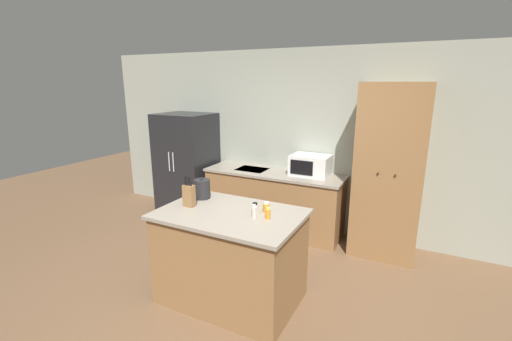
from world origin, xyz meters
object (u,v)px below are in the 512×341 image
(microwave, at_px, (311,165))
(kettle, at_px, (202,189))
(pantry_cabinet, at_px, (389,172))
(fire_extinguisher, at_px, (165,194))
(spice_bottle_green_herb, at_px, (255,209))
(spice_bottle_short_red, at_px, (254,212))
(refrigerator, at_px, (187,165))
(spice_bottle_amber_oil, at_px, (266,207))
(spice_bottle_tall_dark, at_px, (268,213))
(knife_block, at_px, (189,195))

(microwave, relative_size, kettle, 2.29)
(pantry_cabinet, height_order, fire_extinguisher, pantry_cabinet)
(pantry_cabinet, relative_size, spice_bottle_green_herb, 18.94)
(pantry_cabinet, bearing_deg, spice_bottle_short_red, -118.92)
(refrigerator, xyz_separation_m, spice_bottle_amber_oil, (2.13, -1.51, 0.15))
(refrigerator, distance_m, kettle, 1.99)
(refrigerator, relative_size, microwave, 3.17)
(pantry_cabinet, relative_size, spice_bottle_amber_oil, 21.01)
(refrigerator, bearing_deg, fire_extinguisher, 170.29)
(spice_bottle_green_herb, distance_m, kettle, 0.73)
(spice_bottle_tall_dark, bearing_deg, refrigerator, 143.37)
(spice_bottle_green_herb, bearing_deg, spice_bottle_short_red, -67.79)
(microwave, relative_size, knife_block, 1.64)
(spice_bottle_tall_dark, relative_size, spice_bottle_green_herb, 0.96)
(pantry_cabinet, bearing_deg, knife_block, -133.47)
(spice_bottle_green_herb, height_order, kettle, kettle)
(spice_bottle_tall_dark, distance_m, kettle, 0.89)
(knife_block, xyz_separation_m, spice_bottle_tall_dark, (0.84, 0.07, -0.07))
(spice_bottle_amber_oil, relative_size, kettle, 0.45)
(refrigerator, height_order, fire_extinguisher, refrigerator)
(fire_extinguisher, bearing_deg, knife_block, -42.61)
(microwave, height_order, spice_bottle_green_herb, microwave)
(refrigerator, relative_size, spice_bottle_tall_dark, 15.30)
(pantry_cabinet, xyz_separation_m, spice_bottle_amber_oil, (-0.93, -1.57, -0.09))
(refrigerator, bearing_deg, spice_bottle_green_herb, -37.85)
(spice_bottle_amber_oil, distance_m, fire_extinguisher, 3.26)
(pantry_cabinet, bearing_deg, fire_extinguisher, 179.33)
(spice_bottle_green_herb, bearing_deg, pantry_cabinet, 58.87)
(spice_bottle_green_herb, bearing_deg, spice_bottle_amber_oil, 51.87)
(kettle, distance_m, fire_extinguisher, 2.62)
(spice_bottle_amber_oil, height_order, kettle, kettle)
(pantry_cabinet, relative_size, fire_extinguisher, 4.49)
(knife_block, xyz_separation_m, spice_bottle_short_red, (0.72, 0.03, -0.06))
(spice_bottle_amber_oil, bearing_deg, fire_extinguisher, 149.48)
(refrigerator, height_order, microwave, refrigerator)
(knife_block, height_order, spice_bottle_short_red, knife_block)
(knife_block, bearing_deg, pantry_cabinet, 46.53)
(microwave, bearing_deg, spice_bottle_amber_oil, -86.44)
(microwave, bearing_deg, fire_extinguisher, -179.11)
(refrigerator, xyz_separation_m, kettle, (1.35, -1.45, 0.20))
(pantry_cabinet, height_order, spice_bottle_amber_oil, pantry_cabinet)
(microwave, xyz_separation_m, spice_bottle_short_red, (0.07, -1.83, -0.03))
(refrigerator, height_order, spice_bottle_short_red, refrigerator)
(pantry_cabinet, relative_size, knife_block, 6.70)
(refrigerator, xyz_separation_m, fire_extinguisher, (-0.60, 0.10, -0.62))
(spice_bottle_short_red, bearing_deg, knife_block, -177.85)
(spice_bottle_short_red, relative_size, spice_bottle_amber_oil, 1.27)
(fire_extinguisher, bearing_deg, pantry_cabinet, -0.67)
(microwave, xyz_separation_m, spice_bottle_tall_dark, (0.19, -1.79, -0.04))
(refrigerator, distance_m, knife_block, 2.21)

